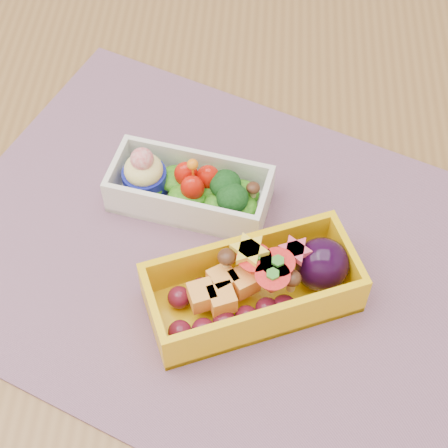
# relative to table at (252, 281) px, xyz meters

# --- Properties ---
(table) EXTENTS (1.20, 0.80, 0.75)m
(table) POSITION_rel_table_xyz_m (0.00, 0.00, 0.00)
(table) COLOR brown
(table) RESTS_ON ground
(placemat) EXTENTS (0.61, 0.54, 0.00)m
(placemat) POSITION_rel_table_xyz_m (-0.03, -0.03, 0.10)
(placemat) COLOR gray
(placemat) RESTS_ON table
(bento_white) EXTENTS (0.16, 0.10, 0.06)m
(bento_white) POSITION_rel_table_xyz_m (-0.06, 0.02, 0.12)
(bento_white) COLOR silver
(bento_white) RESTS_ON placemat
(bento_yellow) EXTENTS (0.20, 0.14, 0.06)m
(bento_yellow) POSITION_rel_table_xyz_m (0.00, -0.08, 0.13)
(bento_yellow) COLOR yellow
(bento_yellow) RESTS_ON placemat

